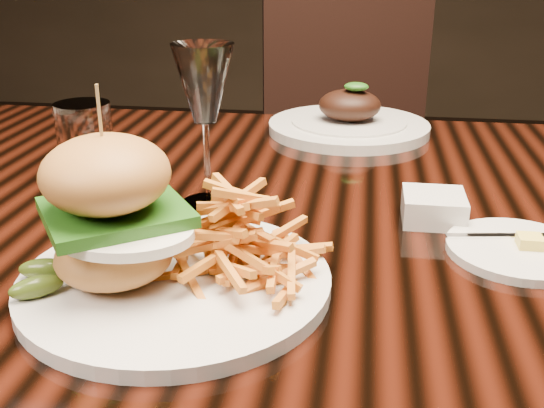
# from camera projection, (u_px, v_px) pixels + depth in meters

# --- Properties ---
(dining_table) EXTENTS (1.60, 0.90, 0.75)m
(dining_table) POSITION_uv_depth(u_px,v_px,m) (340.00, 253.00, 0.87)
(dining_table) COLOR black
(dining_table) RESTS_ON ground
(burger_plate) EXTENTS (0.31, 0.31, 0.20)m
(burger_plate) POSITION_uv_depth(u_px,v_px,m) (171.00, 236.00, 0.61)
(burger_plate) COLOR silver
(burger_plate) RESTS_ON dining_table
(side_saucer) EXTENTS (0.16, 0.16, 0.02)m
(side_saucer) POSITION_uv_depth(u_px,v_px,m) (519.00, 249.00, 0.70)
(side_saucer) COLOR silver
(side_saucer) RESTS_ON dining_table
(ramekin) EXTENTS (0.09, 0.09, 0.03)m
(ramekin) POSITION_uv_depth(u_px,v_px,m) (433.00, 207.00, 0.78)
(ramekin) COLOR silver
(ramekin) RESTS_ON dining_table
(wine_glass) EXTENTS (0.08, 0.08, 0.21)m
(wine_glass) POSITION_uv_depth(u_px,v_px,m) (204.00, 89.00, 0.78)
(wine_glass) COLOR white
(wine_glass) RESTS_ON dining_table
(water_tumbler) EXTENTS (0.08, 0.08, 0.11)m
(water_tumbler) POSITION_uv_depth(u_px,v_px,m) (85.00, 140.00, 0.92)
(water_tumbler) COLOR white
(water_tumbler) RESTS_ON dining_table
(far_dish) EXTENTS (0.29, 0.29, 0.09)m
(far_dish) POSITION_uv_depth(u_px,v_px,m) (349.00, 123.00, 1.15)
(far_dish) COLOR silver
(far_dish) RESTS_ON dining_table
(chair_far) EXTENTS (0.55, 0.55, 0.95)m
(chair_far) POSITION_uv_depth(u_px,v_px,m) (350.00, 153.00, 1.74)
(chair_far) COLOR black
(chair_far) RESTS_ON ground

